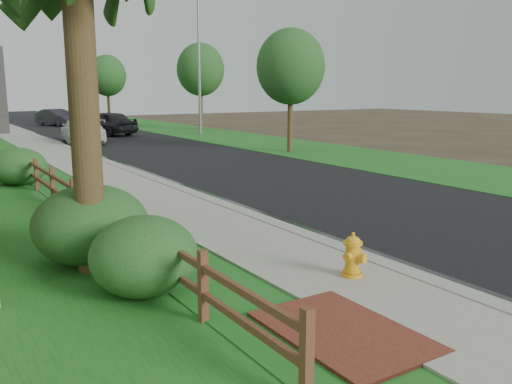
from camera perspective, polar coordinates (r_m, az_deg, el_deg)
ground at (r=9.81m, az=15.01°, el=-9.37°), size 120.00×120.00×0.00m
road at (r=42.86m, az=-16.81°, el=5.96°), size 8.00×90.00×0.02m
curb at (r=41.92m, az=-22.36°, el=5.58°), size 0.40×90.00×0.12m
wet_gutter at (r=41.99m, az=-21.89°, el=5.57°), size 0.50×90.00×0.00m
sidewalk at (r=41.72m, az=-24.12°, el=5.41°), size 2.20×90.00×0.10m
verge_far at (r=45.19m, az=-8.32°, el=6.55°), size 6.00×90.00×0.04m
brick_patch at (r=7.69m, az=9.13°, el=-14.49°), size 1.60×2.40×0.11m
ranch_fence at (r=13.26m, az=-17.38°, el=-1.44°), size 0.12×16.92×1.10m
fire_hydrant at (r=9.62m, az=10.15°, el=-6.66°), size 0.52×0.42×0.79m
white_suv at (r=35.28m, az=-17.81°, el=6.27°), size 2.95×5.76×1.60m
dark_car_mid at (r=40.45m, az=-15.56°, el=7.01°), size 3.87×5.47×1.73m
dark_car_far at (r=51.99m, az=-20.24°, el=7.37°), size 3.16×4.77×1.48m
streetlight at (r=40.06m, az=-6.20°, el=14.00°), size 2.18×1.00×9.82m
shrub_a at (r=9.01m, az=-11.70°, el=-6.62°), size 2.07×2.07×1.32m
shrub_b at (r=10.81m, az=-16.98°, el=-3.33°), size 2.89×2.89×1.53m
shrub_d at (r=20.55m, az=-23.78°, el=2.46°), size 2.23×2.23×1.31m
tree_near_right at (r=28.64m, az=3.67°, el=13.01°), size 3.54×3.54×6.37m
tree_mid_right at (r=44.38m, az=-5.87°, el=12.69°), size 3.80×3.80×6.89m
tree_far_right at (r=53.46m, az=-15.39°, el=11.72°), size 3.47×3.47×6.41m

